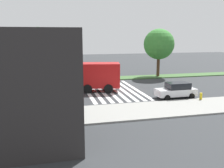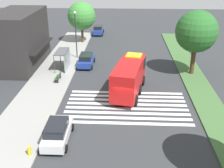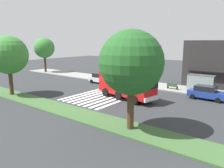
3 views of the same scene
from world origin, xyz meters
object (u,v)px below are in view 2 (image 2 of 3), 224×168
(sidewalk_tree_center, at_px, (82,16))
(bench_near_shelter, at_px, (58,77))
(median_tree_west, at_px, (196,32))
(fire_hydrant, at_px, (29,151))
(street_lamp, at_px, (76,31))
(fire_truck, at_px, (129,75))
(bus_stop_shelter, at_px, (64,56))
(parked_car_west, at_px, (57,132))
(parked_car_east, at_px, (98,30))
(parked_car_mid, at_px, (86,60))

(sidewalk_tree_center, bearing_deg, bench_near_shelter, 178.45)
(median_tree_west, relative_size, fire_hydrant, 11.40)
(street_lamp, xyz_separation_m, fire_hydrant, (-22.49, -0.10, -3.60))
(fire_truck, height_order, bus_stop_shelter, fire_truck)
(parked_car_west, relative_size, fire_hydrant, 6.40)
(parked_car_east, height_order, fire_hydrant, parked_car_east)
(parked_car_west, xyz_separation_m, bus_stop_shelter, (15.86, 2.66, 0.99))
(fire_truck, relative_size, parked_car_east, 1.96)
(median_tree_west, height_order, fire_hydrant, median_tree_west)
(parked_car_east, relative_size, bus_stop_shelter, 1.25)
(fire_hydrant, bearing_deg, bench_near_shelter, 3.95)
(fire_truck, distance_m, sidewalk_tree_center, 21.24)
(bus_stop_shelter, bearing_deg, median_tree_west, -92.85)
(fire_truck, bearing_deg, fire_hydrant, 157.51)
(fire_truck, xyz_separation_m, street_lamp, (11.07, 7.66, 2.08))
(parked_car_east, relative_size, fire_hydrant, 6.23)
(parked_car_mid, relative_size, median_tree_west, 0.56)
(parked_car_east, relative_size, bench_near_shelter, 2.73)
(median_tree_west, bearing_deg, bench_near_shelter, 100.86)
(fire_truck, relative_size, parked_car_west, 1.91)
(bus_stop_shelter, distance_m, sidewalk_tree_center, 13.31)
(parked_car_east, distance_m, sidewalk_tree_center, 7.46)
(bench_near_shelter, xyz_separation_m, street_lamp, (8.61, -0.86, 3.50))
(street_lamp, bearing_deg, fire_truck, -145.34)
(parked_car_west, height_order, parked_car_east, parked_car_east)
(street_lamp, relative_size, sidewalk_tree_center, 0.98)
(fire_hydrant, bearing_deg, sidewalk_tree_center, 0.93)
(fire_truck, distance_m, median_tree_west, 10.43)
(parked_car_west, xyz_separation_m, parked_car_east, (34.92, 0.00, 0.02))
(parked_car_east, bearing_deg, bus_stop_shelter, 171.74)
(street_lamp, bearing_deg, median_tree_west, -109.10)
(bus_stop_shelter, relative_size, median_tree_west, 0.44)
(parked_car_mid, bearing_deg, sidewalk_tree_center, 11.29)
(fire_truck, bearing_deg, bench_near_shelter, 84.88)
(sidewalk_tree_center, bearing_deg, fire_hydrant, -179.07)
(street_lamp, xyz_separation_m, sidewalk_tree_center, (8.40, 0.40, 0.59))
(sidewalk_tree_center, distance_m, median_tree_west, 21.24)
(fire_truck, xyz_separation_m, sidewalk_tree_center, (19.47, 8.06, 2.67))
(median_tree_west, bearing_deg, parked_car_mid, 80.29)
(bench_near_shelter, distance_m, median_tree_west, 17.56)
(parked_car_west, distance_m, median_tree_west, 20.99)
(sidewalk_tree_center, xyz_separation_m, fire_hydrant, (-30.89, -0.50, -4.19))
(bus_stop_shelter, height_order, street_lamp, street_lamp)
(street_lamp, bearing_deg, bench_near_shelter, 174.30)
(parked_car_mid, bearing_deg, bench_near_shelter, 154.84)
(bench_near_shelter, distance_m, street_lamp, 9.33)
(parked_car_mid, relative_size, fire_hydrant, 6.39)
(fire_truck, relative_size, street_lamp, 1.26)
(fire_truck, height_order, parked_car_west, fire_truck)
(parked_car_west, bearing_deg, parked_car_mid, -0.57)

